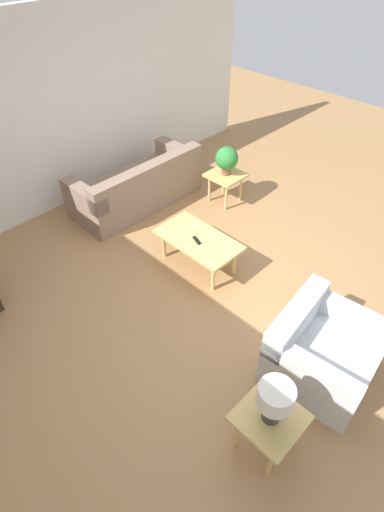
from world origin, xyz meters
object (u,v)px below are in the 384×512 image
at_px(armchair, 320,351).
at_px(side_table_lamp, 269,421).
at_px(table_lamp, 275,400).
at_px(coffee_table, 198,242).
at_px(side_table_plant, 226,178).
at_px(sofa, 138,187).
at_px(potted_plant, 227,159).

distance_m(armchair, side_table_lamp, 0.99).
xyz_separation_m(side_table_lamp, table_lamp, (0.00, 0.00, 0.34)).
height_order(coffee_table, side_table_plant, side_table_plant).
bearing_deg(side_table_plant, armchair, 148.23).
relative_size(armchair, side_table_plant, 2.08).
bearing_deg(side_table_plant, table_lamp, 136.36).
bearing_deg(side_table_plant, coffee_table, 118.59).
bearing_deg(sofa, table_lamp, 65.81).
bearing_deg(table_lamp, armchair, -84.91).
distance_m(potted_plant, table_lamp, 3.81).
relative_size(sofa, armchair, 1.87).
xyz_separation_m(armchair, side_table_plant, (2.67, -1.65, 0.12)).
bearing_deg(table_lamp, side_table_plant, -43.64).
bearing_deg(side_table_plant, side_table_lamp, 136.36).
relative_size(side_table_plant, potted_plant, 1.18).
height_order(side_table_plant, potted_plant, potted_plant).
bearing_deg(side_table_lamp, side_table_plant, -43.64).
distance_m(sofa, side_table_lamp, 4.01).
relative_size(armchair, potted_plant, 2.46).
xyz_separation_m(coffee_table, side_table_plant, (0.75, -1.37, 0.01)).
distance_m(sofa, armchair, 3.63).
height_order(coffee_table, side_table_lamp, side_table_lamp).
xyz_separation_m(side_table_lamp, potted_plant, (2.76, -2.63, 0.33)).
bearing_deg(armchair, sofa, 73.42).
relative_size(side_table_lamp, potted_plant, 1.18).
bearing_deg(table_lamp, side_table_lamp, -90.00).
height_order(sofa, coffee_table, sofa).
height_order(sofa, armchair, sofa).
bearing_deg(armchair, side_table_lamp, 179.00).
xyz_separation_m(sofa, side_table_plant, (-0.90, -0.99, 0.11)).
bearing_deg(coffee_table, armchair, 171.67).
distance_m(armchair, side_table_plant, 3.14).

